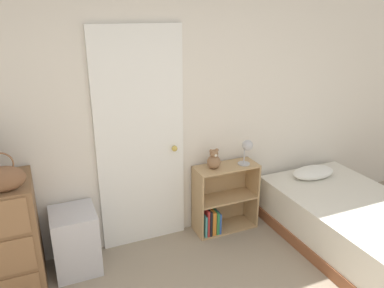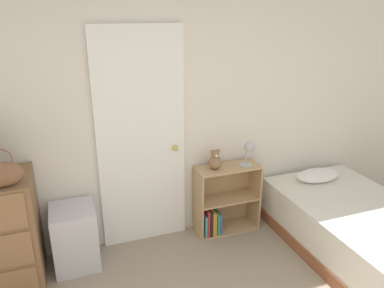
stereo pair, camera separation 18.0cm
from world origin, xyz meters
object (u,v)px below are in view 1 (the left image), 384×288
object	(u,v)px
storage_bin	(75,241)
teddy_bear	(214,160)
bookshelf	(220,203)
bed	(358,226)
handbag	(3,179)
desk_lamp	(247,148)

from	to	relation	value
storage_bin	teddy_bear	size ratio (longest dim) A/B	2.77
bookshelf	storage_bin	bearing A→B (deg)	-177.00
bookshelf	bed	distance (m)	1.35
handbag	storage_bin	distance (m)	0.94
bookshelf	desk_lamp	xyz separation A→B (m)	(0.26, -0.05, 0.60)
storage_bin	desk_lamp	bearing A→B (deg)	0.80
desk_lamp	handbag	bearing A→B (deg)	-172.82
teddy_bear	desk_lamp	distance (m)	0.36
handbag	bed	distance (m)	3.14
handbag	bed	xyz separation A→B (m)	(2.98, -0.50, -0.85)
teddy_bear	storage_bin	bearing A→B (deg)	-177.28
handbag	teddy_bear	bearing A→B (deg)	9.80
teddy_bear	bookshelf	bearing A→B (deg)	7.47
handbag	storage_bin	world-z (taller)	handbag
bed	bookshelf	bearing A→B (deg)	142.19
handbag	teddy_bear	world-z (taller)	handbag
storage_bin	bed	bearing A→B (deg)	-16.48
bookshelf	teddy_bear	xyz separation A→B (m)	(-0.09, -0.01, 0.51)
storage_bin	bookshelf	world-z (taller)	bookshelf
handbag	bookshelf	distance (m)	2.09
handbag	bookshelf	world-z (taller)	handbag
storage_bin	bed	world-z (taller)	bed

